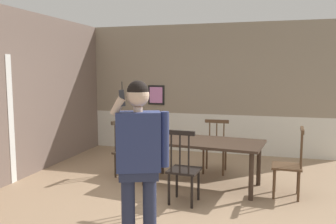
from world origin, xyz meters
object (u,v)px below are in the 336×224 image
object	(u,v)px
chair_near_window	(290,164)
chair_by_doorway	(183,169)
dining_table	(202,145)
chair_at_table_head	(215,146)
person_figure	(139,153)
chair_opposite_corner	(128,150)

from	to	relation	value
chair_near_window	chair_by_doorway	distance (m)	1.59
chair_near_window	dining_table	bearing A→B (deg)	86.13
chair_at_table_head	person_figure	bearing A→B (deg)	83.85
person_figure	dining_table	bearing A→B (deg)	-117.63
chair_near_window	person_figure	xyz separation A→B (m)	(-1.57, -2.03, 0.54)
chair_near_window	chair_opposite_corner	bearing A→B (deg)	85.99
chair_opposite_corner	person_figure	world-z (taller)	person_figure
chair_by_doorway	chair_opposite_corner	distance (m)	1.59
dining_table	chair_at_table_head	xyz separation A→B (m)	(0.10, 0.84, -0.18)
chair_near_window	person_figure	world-z (taller)	person_figure
chair_by_doorway	person_figure	distance (m)	1.45
chair_at_table_head	chair_opposite_corner	bearing A→B (deg)	25.55
chair_opposite_corner	chair_at_table_head	bearing A→B (deg)	127.19
chair_near_window	chair_at_table_head	world-z (taller)	chair_near_window
chair_opposite_corner	person_figure	size ratio (longest dim) A/B	0.56
chair_opposite_corner	person_figure	xyz separation A→B (m)	(1.09, -2.35, 0.56)
chair_near_window	chair_opposite_corner	xyz separation A→B (m)	(-2.66, 0.32, -0.02)
chair_near_window	chair_opposite_corner	size ratio (longest dim) A/B	1.05
dining_table	chair_opposite_corner	size ratio (longest dim) A/B	2.04
chair_near_window	chair_opposite_corner	distance (m)	2.68
dining_table	person_figure	xyz separation A→B (m)	(-0.24, -2.19, 0.36)
chair_at_table_head	person_figure	xyz separation A→B (m)	(-0.34, -3.03, 0.55)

